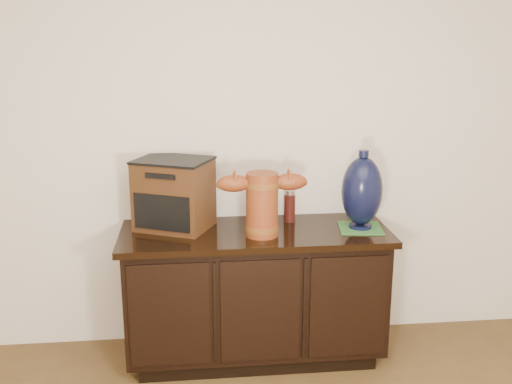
{
  "coord_description": "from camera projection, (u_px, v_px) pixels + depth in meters",
  "views": [
    {
      "loc": [
        -0.32,
        -0.84,
        1.8
      ],
      "look_at": [
        -0.0,
        2.18,
        0.98
      ],
      "focal_mm": 42.0,
      "sensor_mm": 36.0,
      "label": 1
    }
  ],
  "objects": [
    {
      "name": "lamp_base",
      "position": [
        362.0,
        191.0,
        3.23
      ],
      "size": [
        0.25,
        0.25,
        0.43
      ],
      "rotation": [
        0.0,
        0.0,
        -0.13
      ],
      "color": "black",
      "rests_on": "green_mat"
    },
    {
      "name": "tv_radio",
      "position": [
        174.0,
        194.0,
        3.25
      ],
      "size": [
        0.48,
        0.44,
        0.39
      ],
      "rotation": [
        0.0,
        0.0,
        -0.43
      ],
      "color": "#402310",
      "rests_on": "sideboard"
    },
    {
      "name": "spray_can",
      "position": [
        290.0,
        206.0,
        3.38
      ],
      "size": [
        0.06,
        0.06,
        0.18
      ],
      "color": "#601710",
      "rests_on": "sideboard"
    },
    {
      "name": "room",
      "position": [
        400.0,
        349.0,
        0.97
      ],
      "size": [
        5.0,
        5.0,
        5.0
      ],
      "color": "#50391B",
      "rests_on": "ground"
    },
    {
      "name": "green_mat",
      "position": [
        360.0,
        228.0,
        3.28
      ],
      "size": [
        0.26,
        0.26,
        0.01
      ],
      "primitive_type": "cube",
      "rotation": [
        0.0,
        0.0,
        -0.13
      ],
      "color": "#32662E",
      "rests_on": "sideboard"
    },
    {
      "name": "terracotta_vessel",
      "position": [
        262.0,
        201.0,
        3.12
      ],
      "size": [
        0.48,
        0.18,
        0.34
      ],
      "rotation": [
        0.0,
        0.0,
        0.01
      ],
      "color": "brown",
      "rests_on": "sideboard"
    },
    {
      "name": "sideboard",
      "position": [
        255.0,
        293.0,
        3.34
      ],
      "size": [
        1.46,
        0.56,
        0.75
      ],
      "color": "black",
      "rests_on": "ground"
    }
  ]
}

